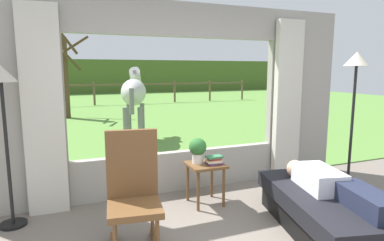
% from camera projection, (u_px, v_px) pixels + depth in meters
% --- Properties ---
extents(back_wall_with_window, '(5.20, 0.12, 2.55)m').
position_uv_depth(back_wall_with_window, '(179.00, 101.00, 4.46)').
color(back_wall_with_window, '#9E998E').
rests_on(back_wall_with_window, ground_plane).
extents(curtain_panel_left, '(0.44, 0.10, 2.40)m').
position_uv_depth(curtain_panel_left, '(43.00, 112.00, 3.71)').
color(curtain_panel_left, beige).
rests_on(curtain_panel_left, ground_plane).
extents(curtain_panel_right, '(0.44, 0.10, 2.40)m').
position_uv_depth(curtain_panel_right, '(287.00, 101.00, 4.96)').
color(curtain_panel_right, beige).
rests_on(curtain_panel_right, ground_plane).
extents(outdoor_pasture_lawn, '(36.00, 21.68, 0.02)m').
position_uv_depth(outdoor_pasture_lawn, '(97.00, 108.00, 14.63)').
color(outdoor_pasture_lawn, '#568438').
rests_on(outdoor_pasture_lawn, ground_plane).
extents(distant_hill_ridge, '(36.00, 2.00, 2.40)m').
position_uv_depth(distant_hill_ridge, '(81.00, 77.00, 23.47)').
color(distant_hill_ridge, '#455D26').
rests_on(distant_hill_ridge, ground_plane).
extents(recliner_sofa, '(1.28, 1.87, 0.42)m').
position_uv_depth(recliner_sofa, '(327.00, 212.00, 3.39)').
color(recliner_sofa, black).
rests_on(recliner_sofa, ground_plane).
extents(reclining_person, '(0.47, 1.43, 0.22)m').
position_uv_depth(reclining_person, '(333.00, 185.00, 3.30)').
color(reclining_person, silver).
rests_on(reclining_person, recliner_sofa).
extents(rocking_chair, '(0.55, 0.74, 1.12)m').
position_uv_depth(rocking_chair, '(133.00, 193.00, 3.04)').
color(rocking_chair, brown).
rests_on(rocking_chair, ground_plane).
extents(side_table, '(0.44, 0.44, 0.52)m').
position_uv_depth(side_table, '(205.00, 171.00, 4.08)').
color(side_table, brown).
rests_on(side_table, ground_plane).
extents(potted_plant, '(0.22, 0.22, 0.32)m').
position_uv_depth(potted_plant, '(198.00, 149.00, 4.06)').
color(potted_plant, silver).
rests_on(potted_plant, side_table).
extents(book_stack, '(0.20, 0.18, 0.11)m').
position_uv_depth(book_stack, '(214.00, 160.00, 4.04)').
color(book_stack, '#59336B').
rests_on(book_stack, side_table).
extents(floor_lamp_left, '(0.32, 0.32, 1.73)m').
position_uv_depth(floor_lamp_left, '(2.00, 97.00, 3.35)').
color(floor_lamp_left, black).
rests_on(floor_lamp_left, ground_plane).
extents(floor_lamp_right, '(0.32, 0.32, 1.90)m').
position_uv_depth(floor_lamp_right, '(355.00, 81.00, 4.20)').
color(floor_lamp_right, black).
rests_on(floor_lamp_right, ground_plane).
extents(horse, '(0.88, 1.82, 1.73)m').
position_uv_depth(horse, '(134.00, 93.00, 7.53)').
color(horse, '#B2B2AD').
rests_on(horse, outdoor_pasture_lawn).
extents(pasture_tree, '(1.33, 1.47, 3.38)m').
position_uv_depth(pasture_tree, '(64.00, 75.00, 11.21)').
color(pasture_tree, '#4C3823').
rests_on(pasture_tree, outdoor_pasture_lawn).
extents(pasture_fence_line, '(16.10, 0.10, 1.10)m').
position_uv_depth(pasture_fence_line, '(94.00, 90.00, 15.37)').
color(pasture_fence_line, brown).
rests_on(pasture_fence_line, outdoor_pasture_lawn).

